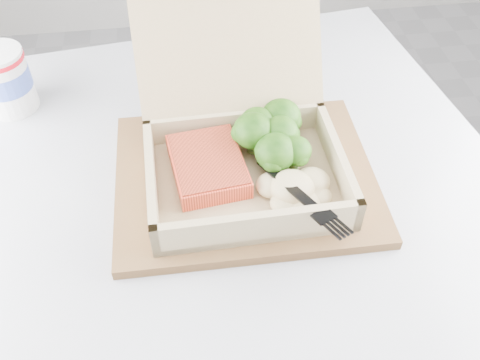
{
  "coord_description": "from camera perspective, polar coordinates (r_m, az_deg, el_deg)",
  "views": [
    {
      "loc": [
        -0.42,
        -0.13,
        1.23
      ],
      "look_at": [
        -0.36,
        0.31,
        0.76
      ],
      "focal_mm": 40.0,
      "sensor_mm": 36.0,
      "label": 1
    }
  ],
  "objects": [
    {
      "name": "receipt",
      "position": [
        0.82,
        -2.71,
        8.0
      ],
      "size": [
        0.08,
        0.14,
        0.0
      ],
      "primitive_type": "cube",
      "rotation": [
        0.0,
        0.0,
        0.07
      ],
      "color": "white",
      "rests_on": "cafe_table"
    },
    {
      "name": "cafe_table",
      "position": [
        0.84,
        -1.8,
        -9.62
      ],
      "size": [
        0.86,
        0.86,
        0.72
      ],
      "rotation": [
        0.0,
        0.0,
        0.13
      ],
      "color": "black",
      "rests_on": "floor"
    },
    {
      "name": "takeout_container",
      "position": [
        0.68,
        -0.04,
        5.38
      ],
      "size": [
        0.25,
        0.29,
        0.2
      ],
      "rotation": [
        0.0,
        0.0,
        0.02
      ],
      "color": "#9E855F",
      "rests_on": "serving_tray"
    },
    {
      "name": "broccoli_pile",
      "position": [
        0.7,
        4.27,
        4.43
      ],
      "size": [
        0.12,
        0.12,
        0.04
      ],
      "primitive_type": null,
      "color": "#386C18",
      "rests_on": "takeout_container"
    },
    {
      "name": "plastic_fork",
      "position": [
        0.64,
        4.05,
        0.67
      ],
      "size": [
        0.08,
        0.16,
        0.02
      ],
      "rotation": [
        0.0,
        0.0,
        3.56
      ],
      "color": "black",
      "rests_on": "mashed_potatoes"
    },
    {
      "name": "paper_cup",
      "position": [
        0.86,
        -23.86,
        9.86
      ],
      "size": [
        0.08,
        0.08,
        0.1
      ],
      "color": "silver",
      "rests_on": "cafe_table"
    },
    {
      "name": "serving_tray",
      "position": [
        0.7,
        0.53,
        0.3
      ],
      "size": [
        0.34,
        0.27,
        0.01
      ],
      "primitive_type": "cube",
      "rotation": [
        0.0,
        0.0,
        -0.01
      ],
      "color": "brown",
      "rests_on": "cafe_table"
    },
    {
      "name": "mashed_potatoes",
      "position": [
        0.65,
        5.58,
        -0.75
      ],
      "size": [
        0.09,
        0.08,
        0.03
      ],
      "primitive_type": "ellipsoid",
      "color": "#C5B680",
      "rests_on": "takeout_container"
    },
    {
      "name": "salmon_fillet",
      "position": [
        0.67,
        -3.46,
        1.52
      ],
      "size": [
        0.1,
        0.12,
        0.02
      ],
      "primitive_type": "cube",
      "rotation": [
        0.0,
        0.0,
        0.12
      ],
      "color": "#FC5031",
      "rests_on": "takeout_container"
    }
  ]
}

